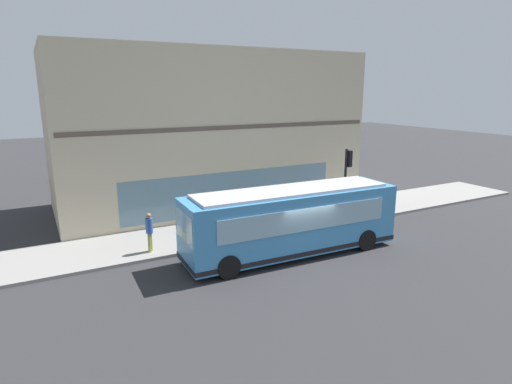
% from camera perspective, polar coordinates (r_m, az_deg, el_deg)
% --- Properties ---
extents(ground, '(120.00, 120.00, 0.00)m').
position_cam_1_polar(ground, '(19.49, 5.73, -8.65)').
color(ground, '#2D2D30').
extents(sidewalk_curb, '(4.12, 40.00, 0.15)m').
position_cam_1_polar(sidewalk_curb, '(23.22, -0.69, -4.67)').
color(sidewalk_curb, gray).
rests_on(sidewalk_curb, ground).
extents(building_corner, '(8.49, 18.72, 9.66)m').
position_cam_1_polar(building_corner, '(27.89, -6.75, 8.31)').
color(building_corner, beige).
rests_on(building_corner, ground).
extents(city_bus_nearside, '(2.87, 10.12, 3.07)m').
position_cam_1_polar(city_bus_nearside, '(19.26, 4.76, -3.98)').
color(city_bus_nearside, '#3F8CC6').
rests_on(city_bus_nearside, ground).
extents(traffic_light_near_corner, '(0.32, 0.49, 4.06)m').
position_cam_1_polar(traffic_light_near_corner, '(24.01, 12.20, 2.79)').
color(traffic_light_near_corner, black).
rests_on(traffic_light_near_corner, sidewalk_curb).
extents(fire_hydrant, '(0.35, 0.35, 0.74)m').
position_cam_1_polar(fire_hydrant, '(23.97, -0.06, -2.99)').
color(fire_hydrant, red).
rests_on(fire_hydrant, sidewalk_curb).
extents(pedestrian_by_light_pole, '(0.32, 0.32, 1.56)m').
position_cam_1_polar(pedestrian_by_light_pole, '(23.29, 3.84, -2.16)').
color(pedestrian_by_light_pole, '#3359A5').
rests_on(pedestrian_by_light_pole, sidewalk_curb).
extents(pedestrian_near_building_entrance, '(0.32, 0.32, 1.83)m').
position_cam_1_polar(pedestrian_near_building_entrance, '(19.82, -14.17, -4.90)').
color(pedestrian_near_building_entrance, '#99994C').
rests_on(pedestrian_near_building_entrance, sidewalk_curb).
extents(pedestrian_walking_along_curb, '(0.32, 0.32, 1.70)m').
position_cam_1_polar(pedestrian_walking_along_curb, '(25.74, 7.54, -0.51)').
color(pedestrian_walking_along_curb, '#8C3F8C').
rests_on(pedestrian_walking_along_curb, sidewalk_curb).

